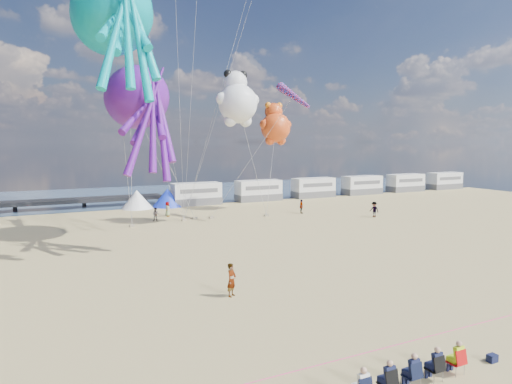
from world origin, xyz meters
name	(u,v)px	position (x,y,z in m)	size (l,w,h in m)	color
ground	(337,305)	(0.00, 0.00, 0.00)	(120.00, 120.00, 0.00)	tan
water	(130,195)	(0.00, 55.00, 0.02)	(120.00, 120.00, 0.00)	#3A5470
motorhome_0	(196,194)	(6.00, 40.00, 1.50)	(6.60, 2.50, 3.00)	silver
motorhome_1	(258,191)	(15.50, 40.00, 1.50)	(6.60, 2.50, 3.00)	silver
motorhome_2	(313,188)	(25.00, 40.00, 1.50)	(6.60, 2.50, 3.00)	silver
motorhome_3	(362,185)	(34.50, 40.00, 1.50)	(6.60, 2.50, 3.00)	silver
motorhome_4	(406,183)	(44.00, 40.00, 1.50)	(6.60, 2.50, 3.00)	silver
motorhome_5	(445,181)	(53.50, 40.00, 1.50)	(6.60, 2.50, 3.00)	silver
tent_white	(137,199)	(-2.00, 40.00, 1.20)	(4.00, 4.00, 2.40)	white
tent_blue	(167,198)	(2.00, 40.00, 1.20)	(4.00, 4.00, 2.40)	#1933CC
spectator_row	(411,370)	(-2.60, -7.75, 0.65)	(6.10, 0.90, 1.30)	black
cooler_navy	(492,358)	(1.65, -7.76, 0.15)	(0.38, 0.28, 0.30)	#121738
rope_line	(408,342)	(0.00, -5.00, 0.02)	(0.03, 0.03, 34.00)	#F2338C
standing_person	(232,280)	(-4.42, 3.73, 0.93)	(0.68, 0.45, 1.87)	tan
beachgoer_0	(168,209)	(-0.14, 32.21, 0.85)	(0.62, 0.41, 1.70)	#7F6659
beachgoer_1	(156,215)	(-2.22, 29.38, 0.74)	(0.73, 0.47, 1.49)	#7F6659
beachgoer_2	(374,209)	(20.74, 21.14, 0.88)	(0.86, 0.67, 1.77)	#7F6659
beachgoer_3	(301,207)	(14.78, 27.15, 0.83)	(1.08, 0.62, 1.67)	#7F6659
sandbag_a	(132,226)	(-5.17, 27.28, 0.11)	(0.50, 0.35, 0.22)	gray
sandbag_b	(195,218)	(2.01, 28.89, 0.11)	(0.50, 0.35, 0.22)	gray
sandbag_c	(266,215)	(10.03, 27.10, 0.11)	(0.50, 0.35, 0.22)	gray
sandbag_d	(211,217)	(3.85, 28.58, 0.11)	(0.50, 0.35, 0.22)	gray
sandbag_e	(184,220)	(0.59, 28.35, 0.11)	(0.50, 0.35, 0.22)	gray
kite_octopus_teal	(112,15)	(-7.73, 19.74, 18.54)	(4.84, 11.30, 12.91)	#00A0AA
kite_octopus_purple	(136,98)	(-5.42, 22.30, 12.40)	(4.53, 10.58, 12.09)	#5C138E
kite_panda	(238,104)	(5.29, 24.42, 12.43)	(4.85, 4.57, 6.85)	white
kite_teddy_orange	(276,128)	(13.55, 31.40, 10.30)	(4.48, 4.21, 6.32)	#DA4A18
windsock_left	(130,86)	(-5.05, 26.79, 13.91)	(1.10, 6.67, 6.67)	red
windsock_mid	(294,96)	(11.56, 23.79, 13.39)	(1.00, 6.21, 6.21)	red
windsock_right	(129,95)	(-6.22, 21.44, 12.50)	(0.90, 4.59, 4.59)	red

